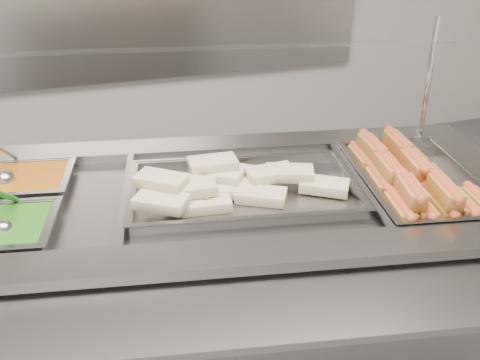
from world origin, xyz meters
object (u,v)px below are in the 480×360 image
object	(u,v)px
pan_hotdogs	(414,187)
serving_spoon	(4,223)
steam_counter	(226,301)
pan_wraps	(243,194)
sneeze_guard	(216,53)
ladle	(5,179)

from	to	relation	value
pan_hotdogs	serving_spoon	size ratio (longest dim) A/B	3.42
steam_counter	pan_hotdogs	size ratio (longest dim) A/B	3.32
steam_counter	pan_wraps	bearing A→B (deg)	-10.79
serving_spoon	sneeze_guard	bearing A→B (deg)	20.14
pan_hotdogs	ladle	distance (m)	1.24
pan_hotdogs	ladle	xyz separation A→B (m)	(-1.19, 0.35, 0.05)
steam_counter	sneeze_guard	distance (m)	0.79
pan_wraps	serving_spoon	bearing A→B (deg)	-178.27
steam_counter	sneeze_guard	world-z (taller)	sneeze_guard
steam_counter	serving_spoon	world-z (taller)	serving_spoon
steam_counter	serving_spoon	distance (m)	0.74
pan_wraps	ladle	world-z (taller)	ladle
sneeze_guard	ladle	bearing A→B (deg)	176.54
pan_hotdogs	serving_spoon	world-z (taller)	serving_spoon
steam_counter	ladle	distance (m)	0.78
sneeze_guard	pan_wraps	xyz separation A→B (m)	(0.02, -0.21, -0.37)
pan_wraps	ladle	size ratio (longest dim) A/B	3.89
serving_spoon	steam_counter	bearing A→B (deg)	2.91
pan_hotdogs	pan_wraps	world-z (taller)	same
sneeze_guard	serving_spoon	xyz separation A→B (m)	(-0.63, -0.23, -0.33)
steam_counter	ladle	xyz separation A→B (m)	(-0.61, 0.24, 0.43)
steam_counter	sneeze_guard	xyz separation A→B (m)	(0.04, 0.20, 0.77)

